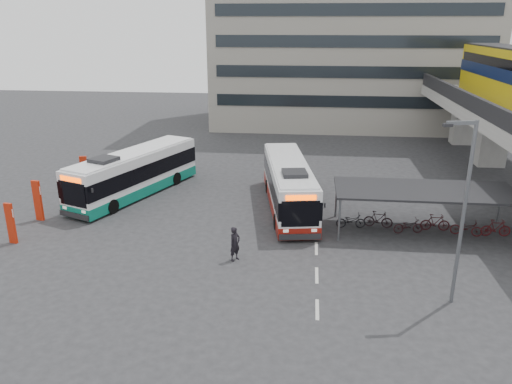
# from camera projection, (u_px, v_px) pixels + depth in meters

# --- Properties ---
(ground) EXTENTS (120.00, 120.00, 0.00)m
(ground) POSITION_uv_depth(u_px,v_px,m) (270.00, 246.00, 26.80)
(ground) COLOR #28282B
(ground) RESTS_ON ground
(bike_shelter) EXTENTS (10.00, 4.00, 2.54)m
(bike_shelter) POSITION_uv_depth(u_px,v_px,m) (423.00, 208.00, 28.30)
(bike_shelter) COLOR #595B60
(bike_shelter) RESTS_ON ground
(office_block) EXTENTS (30.00, 15.00, 25.00)m
(office_block) POSITION_uv_depth(u_px,v_px,m) (350.00, 12.00, 56.03)
(office_block) COLOR gray
(office_block) RESTS_ON ground
(road_markings) EXTENTS (0.15, 7.60, 0.01)m
(road_markings) POSITION_uv_depth(u_px,v_px,m) (317.00, 275.00, 23.72)
(road_markings) COLOR beige
(road_markings) RESTS_ON ground
(bus_main) EXTENTS (4.14, 11.29, 3.27)m
(bus_main) POSITION_uv_depth(u_px,v_px,m) (289.00, 185.00, 31.94)
(bus_main) COLOR white
(bus_main) RESTS_ON ground
(bus_teal) EXTENTS (6.32, 11.31, 3.31)m
(bus_teal) POSITION_uv_depth(u_px,v_px,m) (135.00, 173.00, 34.40)
(bus_teal) COLOR white
(bus_teal) RESTS_ON ground
(pedestrian) EXTENTS (0.72, 0.78, 1.78)m
(pedestrian) POSITION_uv_depth(u_px,v_px,m) (235.00, 244.00, 24.99)
(pedestrian) COLOR black
(pedestrian) RESTS_ON ground
(lamp_post) EXTENTS (1.38, 0.43, 7.90)m
(lamp_post) POSITION_uv_depth(u_px,v_px,m) (463.00, 204.00, 20.03)
(lamp_post) COLOR #595B60
(lamp_post) RESTS_ON ground
(sign_totem_south) EXTENTS (0.50, 0.23, 2.30)m
(sign_totem_south) POSITION_uv_depth(u_px,v_px,m) (11.00, 223.00, 26.85)
(sign_totem_south) COLOR #B2210B
(sign_totem_south) RESTS_ON ground
(sign_totem_mid) EXTENTS (0.54, 0.24, 2.51)m
(sign_totem_mid) POSITION_uv_depth(u_px,v_px,m) (38.00, 200.00, 29.96)
(sign_totem_mid) COLOR #B2210B
(sign_totem_mid) RESTS_ON ground
(sign_totem_north) EXTENTS (0.53, 0.24, 2.44)m
(sign_totem_north) POSITION_uv_depth(u_px,v_px,m) (84.00, 172.00, 35.65)
(sign_totem_north) COLOR #B2210B
(sign_totem_north) RESTS_ON ground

